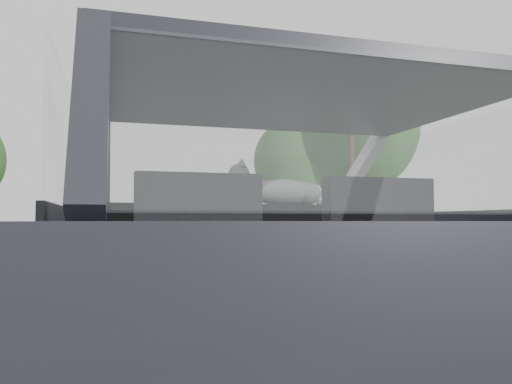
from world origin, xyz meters
TOP-DOWN VIEW (x-y plane):
  - subject_car at (0.00, 0.00)m, footprint 1.80×4.00m
  - dashboard at (0.00, 0.62)m, footprint 1.58×0.45m
  - driver_seat at (-0.40, -0.29)m, footprint 0.50×0.72m
  - passenger_seat at (0.40, -0.29)m, footprint 0.50×0.72m
  - steering_wheel at (-0.40, 0.33)m, footprint 0.36×0.36m
  - cat at (0.33, 0.66)m, footprint 0.66×0.24m
  - guardrail at (4.30, 10.00)m, footprint 0.05×90.00m
  - other_car at (0.18, 22.83)m, footprint 1.83×4.47m
  - highway_sign at (5.23, 24.43)m, footprint 0.29×0.95m
  - utility_pole at (8.17, 15.23)m, footprint 0.34×0.34m
  - tree_1 at (9.84, 17.69)m, footprint 6.02×6.02m
  - tree_2 at (10.83, 20.37)m, footprint 4.51×4.51m
  - tree_3 at (14.38, 39.66)m, footprint 6.94×6.94m

SIDE VIEW (x-z plane):
  - guardrail at x=4.30m, z-range 0.42..0.74m
  - subject_car at x=0.00m, z-range 0.00..1.45m
  - other_car at x=0.18m, z-range 0.00..1.46m
  - dashboard at x=0.00m, z-range 0.70..1.00m
  - driver_seat at x=-0.40m, z-range 0.67..1.09m
  - passenger_seat at x=0.40m, z-range 0.67..1.09m
  - steering_wheel at x=-0.40m, z-range 0.90..0.94m
  - cat at x=0.33m, z-range 0.95..1.24m
  - highway_sign at x=5.23m, z-range 0.00..2.38m
  - tree_2 at x=10.83m, z-range 0.00..6.45m
  - utility_pole at x=8.17m, z-range 0.00..7.94m
  - tree_1 at x=9.84m, z-range 0.00..8.02m
  - tree_3 at x=14.38m, z-range 0.00..9.64m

